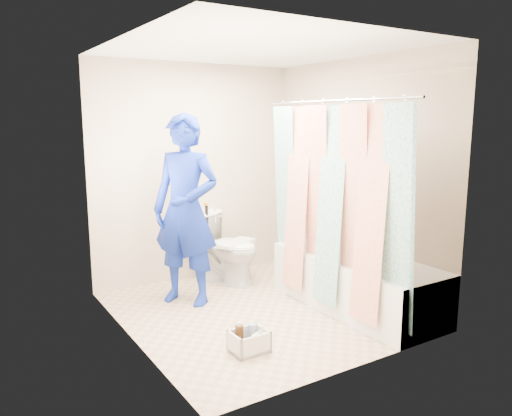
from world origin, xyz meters
TOP-DOWN VIEW (x-y plane):
  - floor at (0.00, 0.00)m, footprint 2.60×2.60m
  - ceiling at (0.00, 0.00)m, footprint 2.40×2.60m
  - wall_back at (0.00, 1.30)m, footprint 2.40×0.02m
  - wall_front at (0.00, -1.30)m, footprint 2.40×0.02m
  - wall_left at (-1.20, 0.00)m, footprint 0.02×2.60m
  - wall_right at (1.20, 0.00)m, footprint 0.02×2.60m
  - bathtub at (0.85, -0.43)m, footprint 0.70×1.75m
  - curtain_rod at (0.52, -0.43)m, footprint 0.02×1.90m
  - shower_curtain at (0.52, -0.43)m, footprint 0.06×1.75m
  - toilet at (0.18, 0.94)m, footprint 0.70×0.87m
  - tank_lid at (0.23, 0.82)m, footprint 0.52×0.38m
  - tank_internals at (0.06, 1.11)m, footprint 0.18×0.10m
  - plumber at (-0.45, 0.59)m, footprint 0.77×0.81m
  - cleaning_caddy at (-0.49, -0.67)m, footprint 0.28×0.23m

SIDE VIEW (x-z plane):
  - floor at x=0.00m, z-range 0.00..0.00m
  - cleaning_caddy at x=-0.49m, z-range -0.03..0.19m
  - bathtub at x=0.85m, z-range 0.02..0.52m
  - toilet at x=0.18m, z-range 0.00..0.78m
  - tank_lid at x=0.23m, z-range 0.44..0.48m
  - tank_internals at x=0.06m, z-range 0.64..0.90m
  - plumber at x=-0.45m, z-range 0.00..1.85m
  - shower_curtain at x=0.52m, z-range 0.12..1.92m
  - wall_back at x=0.00m, z-range 0.00..2.40m
  - wall_front at x=0.00m, z-range 0.00..2.40m
  - wall_left at x=-1.20m, z-range 0.00..2.40m
  - wall_right at x=1.20m, z-range 0.00..2.40m
  - curtain_rod at x=0.52m, z-range 1.94..1.96m
  - ceiling at x=0.00m, z-range 2.39..2.41m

